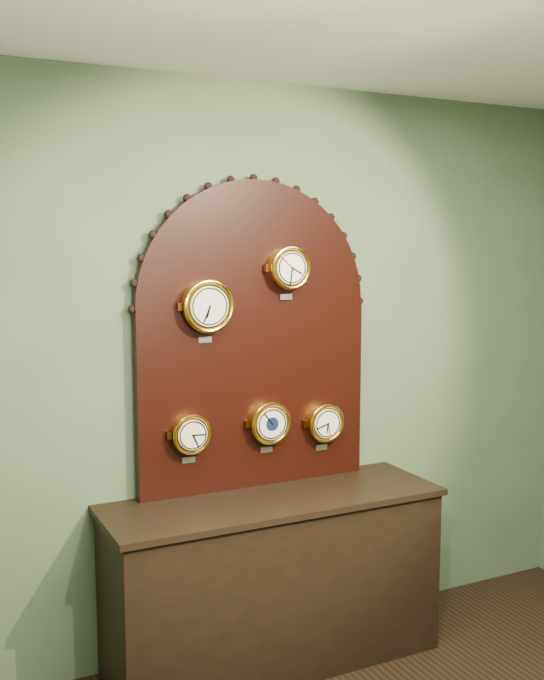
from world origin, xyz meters
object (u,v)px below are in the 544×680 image
display_board (254,326)px  shop_counter (274,583)px  arabic_clock (289,268)px  hygrometer (191,434)px  roman_clock (207,306)px  tide_clock (325,422)px  barometer (269,423)px

display_board → shop_counter: bearing=-90.0°
arabic_clock → hygrometer: 0.93m
hygrometer → shop_counter: bearing=-23.3°
display_board → hygrometer: bearing=-169.6°
shop_counter → hygrometer: hygrometer is taller
roman_clock → hygrometer: size_ratio=1.23×
roman_clock → arabic_clock: arabic_clock is taller
shop_counter → roman_clock: roman_clock is taller
display_board → tide_clock: display_board is taller
barometer → tide_clock: (0.31, 0.00, -0.03)m
arabic_clock → barometer: 0.76m
hygrometer → barometer: barometer is taller
roman_clock → barometer: roman_clock is taller
shop_counter → arabic_clock: size_ratio=6.07×
roman_clock → hygrometer: 0.60m
roman_clock → tide_clock: bearing=0.1°
shop_counter → display_board: size_ratio=1.05×
shop_counter → display_board: 1.25m
shop_counter → roman_clock: bearing=150.4°
hygrometer → barometer: (0.41, -0.00, 0.01)m
roman_clock → arabic_clock: bearing=0.1°
shop_counter → barometer: bearing=71.6°
shop_counter → hygrometer: size_ratio=6.55×
display_board → barometer: 0.48m
hygrometer → arabic_clock: bearing=-0.1°
roman_clock → shop_counter: bearing=-29.6°
hygrometer → roman_clock: bearing=-1.0°
hygrometer → tide_clock: hygrometer is taller
roman_clock → hygrometer: (-0.09, 0.00, -0.60)m
arabic_clock → tide_clock: bearing=0.1°
roman_clock → hygrometer: bearing=179.0°
roman_clock → tide_clock: roman_clock is taller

